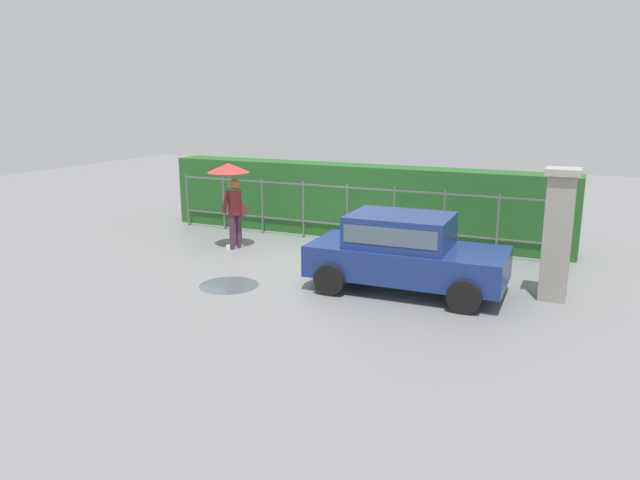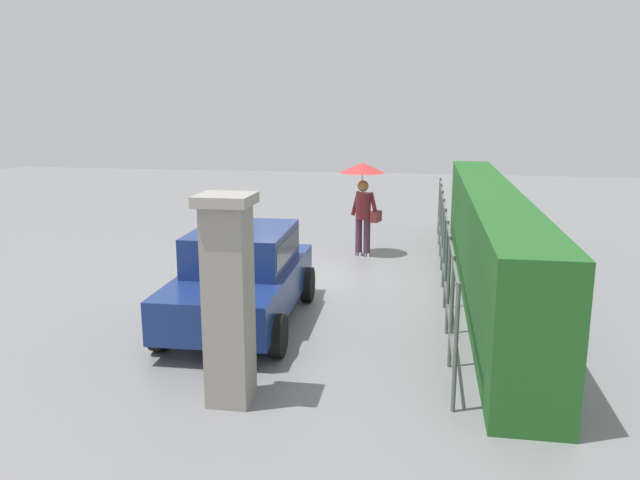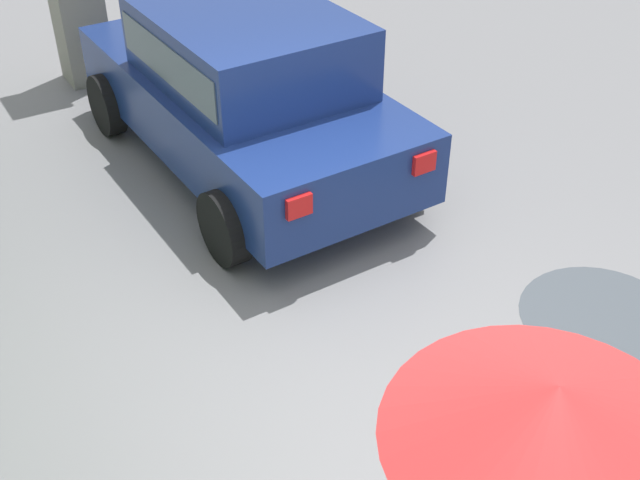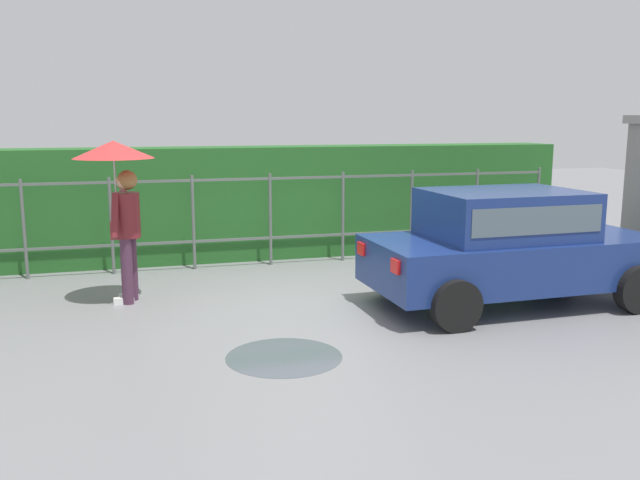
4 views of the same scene
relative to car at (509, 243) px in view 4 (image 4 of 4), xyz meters
name	(u,v)px [view 4 (image 4 of 4)]	position (x,y,z in m)	size (l,w,h in m)	color
ground_plane	(319,304)	(-2.35, 0.64, -0.80)	(40.00, 40.00, 0.00)	slate
car	(509,243)	(0.00, 0.00, 0.00)	(3.77, 1.93, 1.48)	navy
pedestrian	(119,182)	(-4.77, 1.41, 0.78)	(1.01, 1.01, 2.10)	#47283D
fence_section	(270,215)	(-2.46, 3.16, 0.02)	(9.96, 0.05, 1.50)	#59605B
hedge_row	(261,202)	(-2.46, 3.95, 0.15)	(10.91, 0.90, 1.90)	#235B23
puddle_near	(284,357)	(-3.22, -1.16, -0.80)	(1.18, 1.18, 0.00)	#4C545B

